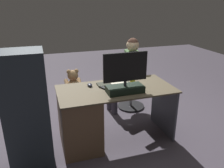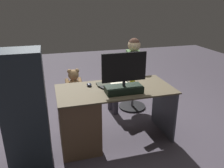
# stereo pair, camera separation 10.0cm
# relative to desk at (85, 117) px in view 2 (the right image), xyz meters

# --- Properties ---
(ground_plane) EXTENTS (10.00, 10.00, 0.00)m
(ground_plane) POSITION_rel_desk_xyz_m (-0.39, -0.37, -0.38)
(ground_plane) COLOR #49424D
(desk) EXTENTS (1.43, 0.70, 0.72)m
(desk) POSITION_rel_desk_xyz_m (0.00, 0.00, 0.00)
(desk) COLOR brown
(desk) RESTS_ON ground_plane
(monitor) EXTENTS (0.53, 0.20, 0.48)m
(monitor) POSITION_rel_desk_xyz_m (-0.45, 0.15, 0.49)
(monitor) COLOR black
(monitor) RESTS_ON desk
(keyboard) EXTENTS (0.42, 0.14, 0.02)m
(keyboard) POSITION_rel_desk_xyz_m (-0.40, -0.15, 0.35)
(keyboard) COLOR black
(keyboard) RESTS_ON desk
(computer_mouse) EXTENTS (0.06, 0.10, 0.04)m
(computer_mouse) POSITION_rel_desk_xyz_m (-0.09, -0.17, 0.36)
(computer_mouse) COLOR #222331
(computer_mouse) RESTS_ON desk
(cup) EXTENTS (0.07, 0.07, 0.09)m
(cup) POSITION_rel_desk_xyz_m (-0.68, -0.16, 0.39)
(cup) COLOR yellow
(cup) RESTS_ON desk
(tv_remote) EXTENTS (0.10, 0.16, 0.02)m
(tv_remote) POSITION_rel_desk_xyz_m (-0.25, -0.01, 0.35)
(tv_remote) COLOR black
(tv_remote) RESTS_ON desk
(notebook_binder) EXTENTS (0.25, 0.32, 0.02)m
(notebook_binder) POSITION_rel_desk_xyz_m (-0.48, -0.00, 0.35)
(notebook_binder) COLOR beige
(notebook_binder) RESTS_ON desk
(office_chair_teddy) EXTENTS (0.46, 0.46, 0.47)m
(office_chair_teddy) POSITION_rel_desk_xyz_m (0.05, -0.65, -0.11)
(office_chair_teddy) COLOR black
(office_chair_teddy) RESTS_ON ground_plane
(teddy_bear) EXTENTS (0.24, 0.24, 0.35)m
(teddy_bear) POSITION_rel_desk_xyz_m (0.05, -0.66, 0.25)
(teddy_bear) COLOR #9A754C
(teddy_bear) RESTS_ON office_chair_teddy
(visitor_chair) EXTENTS (0.45, 0.45, 0.47)m
(visitor_chair) POSITION_rel_desk_xyz_m (-0.94, -0.81, -0.10)
(visitor_chair) COLOR black
(visitor_chair) RESTS_ON ground_plane
(person) EXTENTS (0.55, 0.53, 1.18)m
(person) POSITION_rel_desk_xyz_m (-0.86, -0.80, 0.33)
(person) COLOR #4F7345
(person) RESTS_ON ground_plane
(equipment_rack) EXTENTS (0.44, 0.36, 1.31)m
(equipment_rack) POSITION_rel_desk_xyz_m (0.65, 0.23, 0.28)
(equipment_rack) COLOR #263037
(equipment_rack) RESTS_ON ground_plane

